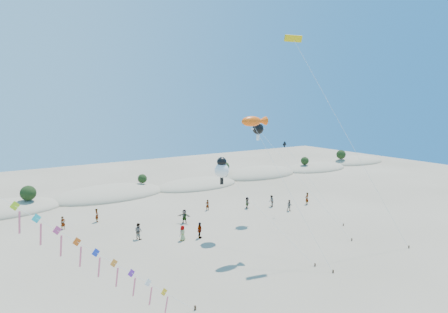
% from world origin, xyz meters
% --- Properties ---
extents(dune_ridge, '(145.30, 11.49, 5.57)m').
position_xyz_m(dune_ridge, '(1.06, 45.14, 0.11)').
color(dune_ridge, gray).
rests_on(dune_ridge, ground).
extents(fish_kite, '(4.10, 9.44, 14.11)m').
position_xyz_m(fish_kite, '(6.70, 14.37, 13.55)').
color(fish_kite, '#3F2D1E').
rests_on(fish_kite, ground).
extents(cartoon_kite_low, '(3.97, 12.61, 9.35)m').
position_xyz_m(cartoon_kite_low, '(5.78, 19.12, 8.00)').
color(cartoon_kite_low, '#3F2D1E').
rests_on(cartoon_kite_low, ground).
extents(cartoon_kite_high, '(4.64, 13.59, 13.42)m').
position_xyz_m(cartoon_kite_high, '(13.68, 22.61, 12.19)').
color(cartoon_kite_high, '#3F2D1E').
rests_on(cartoon_kite_high, ground).
extents(parafoil_kite, '(11.00, 8.55, 22.33)m').
position_xyz_m(parafoil_kite, '(11.01, 12.95, 21.28)').
color(parafoil_kite, '#3F2D1E').
rests_on(parafoil_kite, ground).
extents(dark_kite, '(2.50, 9.29, 10.12)m').
position_xyz_m(dark_kite, '(19.22, 20.28, 6.86)').
color(dark_kite, '#3F2D1E').
rests_on(dark_kite, ground).
extents(beachgoers, '(34.15, 13.23, 1.89)m').
position_xyz_m(beachgoers, '(7.50, 24.82, 0.88)').
color(beachgoers, slate).
rests_on(beachgoers, ground).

